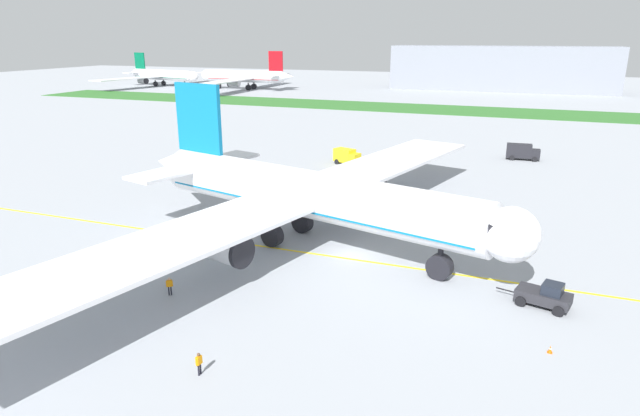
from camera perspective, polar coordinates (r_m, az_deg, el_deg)
The scene contains 14 objects.
ground_plane at distance 57.16m, azimuth 3.25°, elevation -4.95°, with size 600.00×600.00×0.00m, color #9399A0.
apron_taxi_line at distance 56.24m, azimuth 2.93°, elevation -5.33°, with size 280.00×0.36×0.01m, color yellow.
grass_median_strip at distance 174.98m, azimuth 15.60°, elevation 9.80°, with size 320.00×24.00×0.10m, color #2D6628.
airliner_foreground at distance 58.40m, azimuth -1.56°, elevation 1.43°, with size 47.74×76.35×16.59m.
pushback_tug at distance 50.07m, azimuth 22.54°, elevation -8.48°, with size 6.22×3.41×2.24m.
ground_crew_wingwalker_port at distance 38.76m, azimuth -12.59°, elevation -15.47°, with size 0.30×0.58×1.67m.
ground_crew_marshaller_front at distance 50.02m, azimuth -15.52°, elevation -7.74°, with size 0.53×0.44×1.70m.
traffic_cone_near_nose at distance 57.78m, azimuth -28.46°, elevation -6.62°, with size 0.36×0.36×0.58m.
traffic_cone_port_wing at distance 43.84m, azimuth 23.00°, elevation -13.48°, with size 0.36×0.36×0.58m.
service_truck_baggage_loader at distance 107.38m, azimuth 20.46°, elevation 5.58°, with size 5.96×2.56×2.92m.
service_truck_fuel_bowser at distance 97.22m, azimuth 2.83°, elevation 5.46°, with size 5.21×3.71×2.74m.
parked_airliner_far_left at distance 263.73m, azimuth -16.25°, elevation 13.25°, with size 43.06×68.81×14.63m.
parked_airliner_far_centre at distance 239.51m, azimuth -7.74°, elevation 13.50°, with size 43.27×67.26×15.99m.
terminal_building at distance 246.52m, azimuth 18.49°, elevation 13.73°, with size 90.14×20.00×18.00m, color gray.
Camera 1 is at (15.55, -50.46, 21.90)m, focal length 30.49 mm.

